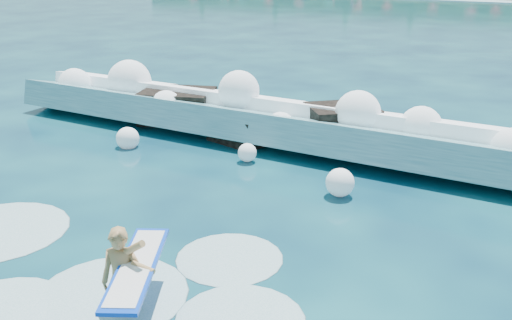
# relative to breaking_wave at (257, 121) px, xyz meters

# --- Properties ---
(ground) EXTENTS (200.00, 200.00, 0.00)m
(ground) POSITION_rel_breaking_wave_xyz_m (1.09, -6.69, -0.53)
(ground) COLOR #071E39
(ground) RESTS_ON ground
(breaking_wave) EXTENTS (17.44, 2.74, 1.50)m
(breaking_wave) POSITION_rel_breaking_wave_xyz_m (0.00, 0.00, 0.00)
(breaking_wave) COLOR teal
(breaking_wave) RESTS_ON ground
(rock_cluster) EXTENTS (8.33, 3.29, 1.36)m
(rock_cluster) POSITION_rel_breaking_wave_xyz_m (-0.60, 0.25, -0.09)
(rock_cluster) COLOR black
(rock_cluster) RESTS_ON ground
(surfer_with_board) EXTENTS (1.64, 2.92, 1.79)m
(surfer_with_board) POSITION_rel_breaking_wave_xyz_m (2.72, -9.02, 0.14)
(surfer_with_board) COLOR #AB814F
(surfer_with_board) RESTS_ON ground
(wave_spray) EXTENTS (15.70, 4.59, 2.02)m
(wave_spray) POSITION_rel_breaking_wave_xyz_m (-0.88, 0.02, 0.45)
(wave_spray) COLOR white
(wave_spray) RESTS_ON ground
(surf_foam) EXTENTS (9.21, 5.32, 0.14)m
(surf_foam) POSITION_rel_breaking_wave_xyz_m (1.40, -8.52, -0.53)
(surf_foam) COLOR silver
(surf_foam) RESTS_ON ground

